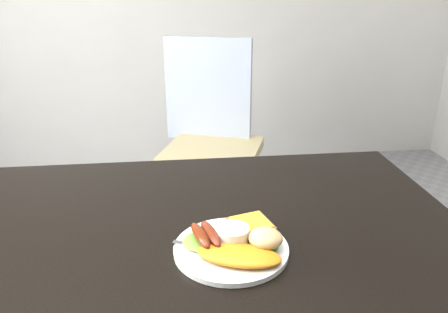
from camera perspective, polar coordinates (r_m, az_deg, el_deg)
name	(u,v)px	position (r m, az deg, el deg)	size (l,w,h in m)	color
dining_table	(190,239)	(0.95, -4.49, -10.67)	(1.20, 0.80, 0.04)	black
dining_chair	(212,153)	(2.17, -1.56, 0.51)	(0.45, 0.45, 0.05)	tan
person	(143,124)	(1.52, -10.48, 4.20)	(0.57, 0.38, 1.57)	#204A89
plate	(231,249)	(0.87, 0.93, -11.98)	(0.22, 0.22, 0.01)	white
lettuce_left	(204,241)	(0.87, -2.63, -11.01)	(0.09, 0.08, 0.01)	#53931F
lettuce_right	(261,245)	(0.86, 4.84, -11.50)	(0.07, 0.06, 0.01)	#2E9521
omelette	(239,255)	(0.82, 1.96, -12.73)	(0.16, 0.07, 0.02)	orange
sausage_a	(200,235)	(0.86, -3.11, -10.23)	(0.02, 0.09, 0.02)	#63260C
sausage_b	(211,234)	(0.86, -1.76, -10.08)	(0.02, 0.10, 0.02)	brown
ramekin	(233,236)	(0.86, 1.21, -10.32)	(0.06, 0.06, 0.04)	white
toast_a	(241,226)	(0.91, 2.27, -9.10)	(0.06, 0.06, 0.01)	brown
toast_b	(251,226)	(0.89, 3.55, -8.99)	(0.08, 0.08, 0.01)	olive
potato_salad	(265,238)	(0.85, 5.43, -10.58)	(0.07, 0.06, 0.04)	beige
fork	(209,246)	(0.86, -2.00, -11.63)	(0.14, 0.01, 0.00)	#ADAFB7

